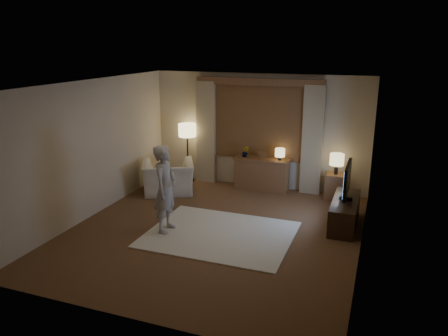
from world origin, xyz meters
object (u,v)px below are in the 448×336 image
at_px(person, 165,189).
at_px(armchair, 168,178).
at_px(tv_stand, 345,212).
at_px(sideboard, 262,175).
at_px(side_table, 335,187).

bearing_deg(person, armchair, 24.10).
height_order(armchair, tv_stand, armchair).
xyz_separation_m(sideboard, person, (-0.98, -2.79, 0.45)).
bearing_deg(side_table, sideboard, 178.25).
distance_m(armchair, person, 2.10).
bearing_deg(tv_stand, armchair, 173.02).
height_order(armchair, person, person).
xyz_separation_m(sideboard, side_table, (1.64, -0.05, -0.07)).
height_order(sideboard, side_table, sideboard).
bearing_deg(tv_stand, person, -155.10).
bearing_deg(side_table, person, -133.62).
bearing_deg(person, sideboard, -21.65).
bearing_deg(sideboard, person, -109.28).
relative_size(armchair, person, 0.71).
distance_m(tv_stand, person, 3.30).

